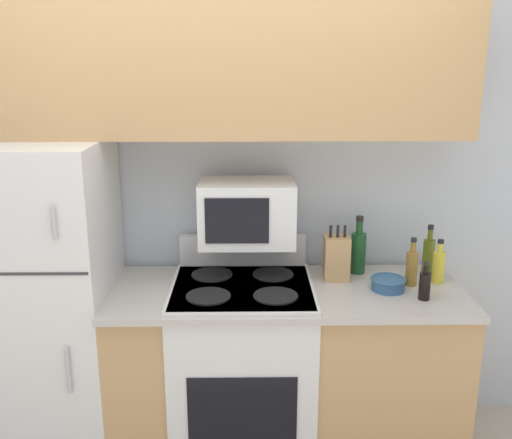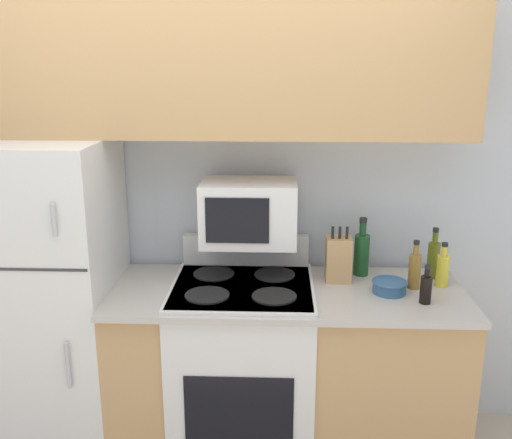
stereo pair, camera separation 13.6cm
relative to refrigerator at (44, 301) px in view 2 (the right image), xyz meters
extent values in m
cube|color=silver|center=(0.85, 0.36, 0.48)|extent=(8.00, 0.05, 2.55)
cube|color=tan|center=(1.20, -0.01, -0.37)|extent=(1.69, 0.62, 0.86)
cube|color=#BCB7AD|center=(1.20, -0.03, 0.08)|extent=(1.69, 0.66, 0.03)
cube|color=white|center=(0.00, 0.00, 0.00)|extent=(0.72, 0.64, 1.60)
cube|color=#383838|center=(0.00, -0.32, 0.29)|extent=(0.70, 0.01, 0.01)
cylinder|color=#B7B7BC|center=(0.23, -0.34, 0.51)|extent=(0.02, 0.02, 0.14)
cylinder|color=#B7B7BC|center=(0.23, -0.34, -0.16)|extent=(0.02, 0.02, 0.22)
cube|color=tan|center=(0.85, 0.15, 1.16)|extent=(2.41, 0.36, 0.73)
cube|color=white|center=(0.99, -0.03, -0.34)|extent=(0.68, 0.62, 0.91)
cube|color=black|center=(0.99, -0.34, -0.36)|extent=(0.49, 0.01, 0.33)
cube|color=#2D2D2D|center=(0.99, -0.03, 0.10)|extent=(0.65, 0.60, 0.01)
cube|color=white|center=(0.99, 0.27, 0.19)|extent=(0.65, 0.06, 0.16)
cylinder|color=black|center=(0.83, -0.16, 0.11)|extent=(0.20, 0.20, 0.01)
cylinder|color=black|center=(1.14, -0.16, 0.11)|extent=(0.20, 0.20, 0.01)
cylinder|color=black|center=(0.83, 0.11, 0.11)|extent=(0.20, 0.20, 0.01)
cylinder|color=black|center=(1.14, 0.11, 0.11)|extent=(0.20, 0.20, 0.01)
cube|color=white|center=(1.01, 0.13, 0.43)|extent=(0.46, 0.30, 0.31)
cube|color=black|center=(0.97, -0.02, 0.43)|extent=(0.30, 0.01, 0.22)
cube|color=tan|center=(1.45, 0.10, 0.20)|extent=(0.12, 0.11, 0.22)
cylinder|color=black|center=(1.42, 0.09, 0.34)|extent=(0.01, 0.01, 0.06)
cylinder|color=black|center=(1.45, 0.09, 0.34)|extent=(0.01, 0.01, 0.06)
cylinder|color=black|center=(1.49, 0.09, 0.34)|extent=(0.01, 0.01, 0.06)
cylinder|color=#335B84|center=(1.68, -0.05, 0.12)|extent=(0.16, 0.16, 0.05)
torus|color=#335B84|center=(1.68, -0.05, 0.15)|extent=(0.17, 0.17, 0.01)
cylinder|color=gold|center=(1.95, 0.05, 0.17)|extent=(0.06, 0.06, 0.15)
cylinder|color=gold|center=(1.95, 0.05, 0.27)|extent=(0.03, 0.03, 0.05)
cylinder|color=black|center=(1.95, 0.05, 0.30)|extent=(0.03, 0.03, 0.02)
cylinder|color=black|center=(1.82, -0.16, 0.15)|extent=(0.05, 0.05, 0.13)
cylinder|color=black|center=(1.82, -0.16, 0.24)|extent=(0.02, 0.02, 0.04)
cylinder|color=black|center=(1.82, -0.16, 0.26)|extent=(0.03, 0.03, 0.01)
cylinder|color=#5B6619|center=(1.93, 0.16, 0.18)|extent=(0.06, 0.06, 0.18)
cylinder|color=#5B6619|center=(1.93, 0.16, 0.30)|extent=(0.03, 0.03, 0.06)
cylinder|color=black|center=(1.93, 0.16, 0.34)|extent=(0.03, 0.03, 0.02)
cylinder|color=#194C23|center=(1.58, 0.19, 0.20)|extent=(0.08, 0.08, 0.21)
cylinder|color=#194C23|center=(1.58, 0.19, 0.33)|extent=(0.03, 0.03, 0.07)
cylinder|color=black|center=(1.58, 0.19, 0.38)|extent=(0.04, 0.04, 0.02)
cylinder|color=olive|center=(1.81, 0.02, 0.18)|extent=(0.06, 0.06, 0.17)
cylinder|color=olive|center=(1.81, 0.02, 0.29)|extent=(0.03, 0.03, 0.05)
cylinder|color=black|center=(1.81, 0.02, 0.32)|extent=(0.03, 0.03, 0.02)
camera|label=1|loc=(1.02, -2.56, 1.14)|focal=40.00mm
camera|label=2|loc=(1.15, -2.56, 1.14)|focal=40.00mm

